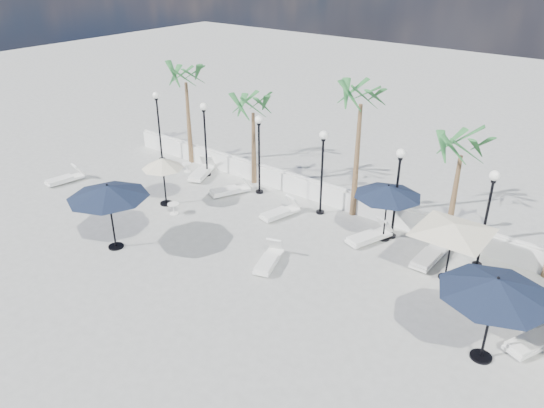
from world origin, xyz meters
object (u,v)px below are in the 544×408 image
Objects in this scene: lounger_6 at (535,339)px; lounger_7 at (430,255)px; parasol_navy_mid at (388,191)px; parasol_navy_right at (496,287)px; parasol_cream_small at (163,164)px; lounger_4 at (269,259)px; lounger_2 at (230,189)px; lounger_3 at (280,212)px; lounger_5 at (369,236)px; parasol_navy_left at (108,192)px; lounger_0 at (65,178)px; parasol_cream_sq_a at (454,224)px; lounger_1 at (202,171)px.

lounger_7 is at bearing 173.27° from lounger_6.
parasol_navy_right is at bearing -39.47° from parasol_navy_mid.
lounger_6 is 0.92× the size of parasol_cream_small.
lounger_6 reaches higher than lounger_4.
lounger_3 is (3.31, -0.39, -0.01)m from lounger_2.
lounger_5 is (2.10, 3.90, 0.02)m from lounger_4.
parasol_navy_left is (-5.59, -2.72, 2.19)m from lounger_4.
lounger_2 is at bearing -178.35° from lounger_7.
lounger_0 is at bearing 162.40° from lounger_4.
lounger_2 is at bearing 177.19° from parasol_cream_sq_a.
parasol_navy_left is (2.37, -7.21, 2.16)m from lounger_1.
parasol_navy_right is (7.94, -0.09, 2.24)m from lounger_4.
lounger_7 is 0.44× the size of parasol_cream_sq_a.
lounger_0 is at bearing -162.73° from parasol_navy_mid.
parasol_navy_mid is at bearing 159.04° from parasol_cream_sq_a.
lounger_5 is 7.37m from lounger_6.
parasol_navy_mid reaches higher than lounger_1.
parasol_cream_small reaches higher than lounger_5.
parasol_cream_small is (5.88, 1.47, 1.76)m from lounger_0.
lounger_7 reaches higher than lounger_3.
lounger_3 reaches higher than lounger_0.
parasol_navy_mid is (2.46, 4.43, 1.89)m from lounger_4.
lounger_3 is at bearing -153.93° from lounger_5.
parasol_navy_mid is at bearing 26.55° from lounger_3.
parasol_navy_mid is (-6.57, 3.06, 1.87)m from lounger_6.
lounger_2 is 3.54m from parasol_cream_small.
lounger_1 is 0.46× the size of parasol_cream_sq_a.
parasol_navy_right is (5.84, -3.98, 2.22)m from lounger_5.
parasol_cream_sq_a is at bearing 9.54° from parasol_cream_small.
parasol_navy_left reaches higher than lounger_2.
lounger_6 is at bearing -29.89° from lounger_7.
lounger_7 is (-4.41, 2.60, 0.01)m from lounger_6.
lounger_3 is 0.86× the size of parasol_cream_small.
lounger_5 is 9.62m from parasol_cream_small.
lounger_1 is 3.89m from parasol_cream_small.
parasol_cream_sq_a is (3.44, -0.65, 1.95)m from lounger_5.
parasol_navy_left is at bearing -173.06° from lounger_4.
lounger_4 is 7.26m from parasol_cream_small.
lounger_3 is 10.80m from parasol_navy_right.
lounger_7 is (4.62, 3.97, 0.03)m from lounger_4.
lounger_7 is 2.27m from parasol_cream_sq_a.
parasol_navy_right is at bearing -19.66° from lounger_4.
parasol_navy_mid is 0.86× the size of parasol_navy_right.
lounger_1 is at bearing 131.56° from lounger_4.
lounger_1 is 1.13× the size of lounger_4.
lounger_4 is 0.93× the size of lounger_5.
lounger_0 is 0.73× the size of parasol_navy_mid.
parasol_navy_right is (-1.09, -1.46, 2.22)m from lounger_6.
lounger_4 is 0.92× the size of lounger_6.
parasol_navy_right reaches higher than lounger_2.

